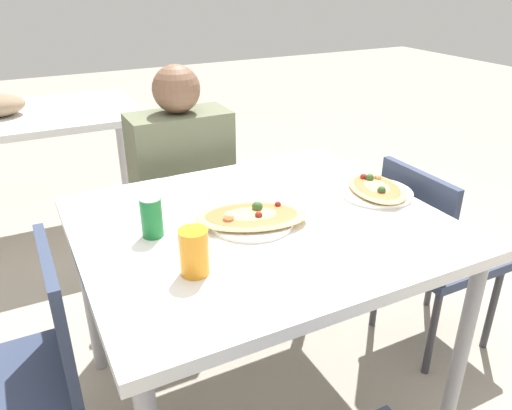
% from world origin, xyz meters
% --- Properties ---
extents(ground_plane, '(14.00, 14.00, 0.00)m').
position_xyz_m(ground_plane, '(0.00, 0.00, 0.00)').
color(ground_plane, '#9E9384').
extents(dining_table, '(1.15, 1.00, 0.77)m').
position_xyz_m(dining_table, '(0.00, 0.00, 0.69)').
color(dining_table, white).
rests_on(dining_table, ground_plane).
extents(chair_far_seated, '(0.40, 0.40, 0.83)m').
position_xyz_m(chair_far_seated, '(-0.02, 0.82, 0.47)').
color(chair_far_seated, '#2D3851').
rests_on(chair_far_seated, ground_plane).
extents(chair_side_left, '(0.40, 0.40, 0.83)m').
position_xyz_m(chair_side_left, '(-0.77, -0.02, 0.47)').
color(chair_side_left, '#2D3851').
rests_on(chair_side_left, ground_plane).
extents(chair_side_right, '(0.40, 0.40, 0.83)m').
position_xyz_m(chair_side_right, '(0.77, -0.03, 0.47)').
color(chair_side_right, '#2D3851').
rests_on(chair_side_right, ground_plane).
extents(person_seated, '(0.44, 0.25, 1.15)m').
position_xyz_m(person_seated, '(-0.02, 0.72, 0.68)').
color(person_seated, '#2D2D38').
rests_on(person_seated, ground_plane).
extents(pizza_main, '(0.41, 0.32, 0.06)m').
position_xyz_m(pizza_main, '(-0.03, 0.00, 0.79)').
color(pizza_main, white).
rests_on(pizza_main, dining_table).
extents(soda_can, '(0.07, 0.07, 0.12)m').
position_xyz_m(soda_can, '(-0.34, 0.06, 0.83)').
color(soda_can, '#197233').
rests_on(soda_can, dining_table).
extents(drink_glass, '(0.08, 0.08, 0.13)m').
position_xyz_m(drink_glass, '(-0.30, -0.19, 0.83)').
color(drink_glass, orange).
rests_on(drink_glass, dining_table).
extents(pizza_second, '(0.26, 0.32, 0.05)m').
position_xyz_m(pizza_second, '(0.47, -0.00, 0.78)').
color(pizza_second, white).
rests_on(pizza_second, dining_table).
extents(background_table, '(1.10, 0.80, 0.89)m').
position_xyz_m(background_table, '(-0.54, 1.77, 0.71)').
color(background_table, white).
rests_on(background_table, ground_plane).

